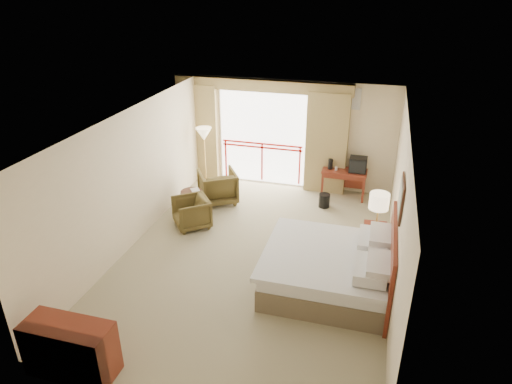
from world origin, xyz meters
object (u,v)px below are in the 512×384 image
(wastebasket, at_px, (324,200))
(armchair_far, at_px, (218,201))
(table_lamp, at_px, (379,202))
(tv, at_px, (358,165))
(desk, at_px, (344,175))
(nightstand, at_px, (374,241))
(side_table, at_px, (192,198))
(dresser, at_px, (70,349))
(armchair_near, at_px, (192,226))
(floor_lamp, at_px, (204,136))
(bed, at_px, (330,268))

(wastebasket, relative_size, armchair_far, 0.38)
(table_lamp, distance_m, tv, 2.50)
(table_lamp, bearing_deg, desk, 108.63)
(nightstand, distance_m, side_table, 4.12)
(nightstand, relative_size, tv, 1.54)
(armchair_far, height_order, dresser, dresser)
(desk, relative_size, armchair_near, 1.46)
(armchair_near, height_order, floor_lamp, floor_lamp)
(wastebasket, bearing_deg, side_table, -158.93)
(nightstand, relative_size, armchair_near, 0.86)
(desk, xyz_separation_m, wastebasket, (-0.36, -0.73, -0.38))
(tv, relative_size, side_table, 0.76)
(armchair_near, distance_m, side_table, 0.73)
(table_lamp, xyz_separation_m, tv, (-0.54, 2.42, -0.26))
(armchair_near, bearing_deg, armchair_far, 135.25)
(wastebasket, xyz_separation_m, floor_lamp, (-3.11, 0.39, 1.17))
(tv, distance_m, dresser, 7.33)
(tv, xyz_separation_m, armchair_far, (-3.16, -1.08, -0.88))
(wastebasket, distance_m, armchair_near, 3.13)
(armchair_far, xyz_separation_m, side_table, (-0.37, -0.70, 0.37))
(desk, relative_size, wastebasket, 3.29)
(armchair_far, bearing_deg, side_table, 29.68)
(floor_lamp, bearing_deg, armchair_far, -52.23)
(bed, distance_m, armchair_far, 4.01)
(bed, height_order, nightstand, bed)
(table_lamp, relative_size, dresser, 0.54)
(wastebasket, bearing_deg, nightstand, -56.35)
(bed, height_order, wastebasket, bed)
(tv, xyz_separation_m, floor_lamp, (-3.77, -0.28, 0.46))
(bed, distance_m, armchair_near, 3.44)
(tv, relative_size, dresser, 0.34)
(armchair_near, bearing_deg, nightstand, 49.62)
(dresser, bearing_deg, wastebasket, 68.17)
(side_table, relative_size, floor_lamp, 0.34)
(armchair_far, distance_m, armchair_near, 1.29)
(desk, height_order, wastebasket, desk)
(bed, relative_size, wastebasket, 6.58)
(tv, bearing_deg, side_table, -140.53)
(dresser, bearing_deg, bed, 44.42)
(desk, bearing_deg, wastebasket, -119.78)
(wastebasket, bearing_deg, armchair_far, -170.79)
(wastebasket, height_order, side_table, side_table)
(tv, height_order, floor_lamp, floor_lamp)
(nightstand, relative_size, armchair_far, 0.73)
(side_table, bearing_deg, bed, -29.75)
(desk, relative_size, tv, 2.62)
(dresser, bearing_deg, desk, 67.88)
(wastebasket, relative_size, dresser, 0.27)
(nightstand, bearing_deg, tv, 98.49)
(armchair_near, xyz_separation_m, dresser, (0.02, -4.18, 0.40))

